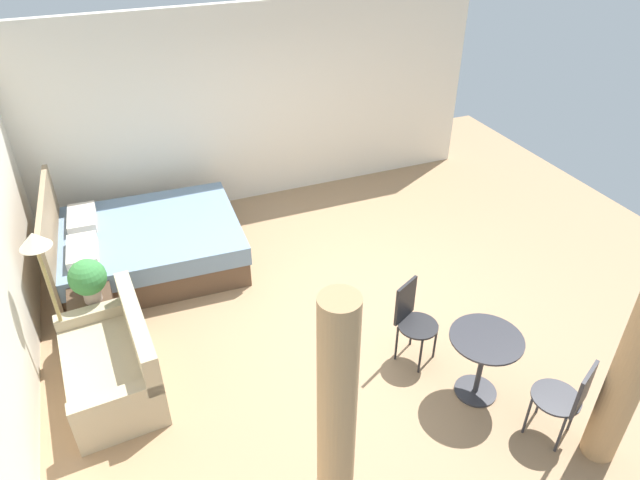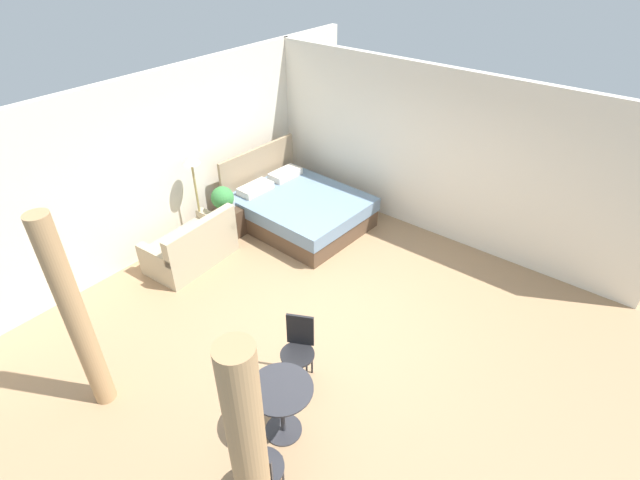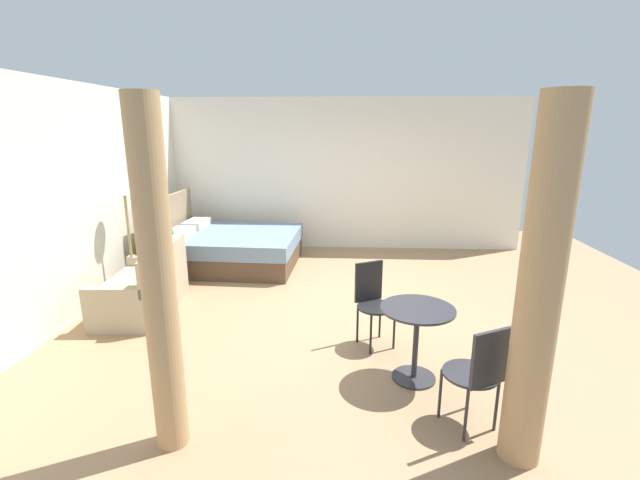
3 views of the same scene
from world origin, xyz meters
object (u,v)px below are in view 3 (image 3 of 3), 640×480
floor_lamp (126,206)px  cafe_chair_near_couch (372,296)px  vase (163,244)px  potted_plant (160,236)px  cafe_chair_near_window (480,370)px  bed (229,247)px  nightstand (164,269)px  balcony_table (417,330)px  couch (145,289)px

floor_lamp → cafe_chair_near_couch: (-1.21, -3.18, -0.71)m
vase → floor_lamp: size_ratio=0.12×
potted_plant → cafe_chair_near_window: (-2.85, -3.57, -0.25)m
cafe_chair_near_couch → bed: bearing=40.6°
nightstand → cafe_chair_near_window: bearing=-129.2°
cafe_chair_near_couch → floor_lamp: bearing=69.2°
nightstand → balcony_table: bearing=-124.6°
bed → nightstand: size_ratio=4.45×
couch → cafe_chair_near_couch: cafe_chair_near_couch is taller
bed → cafe_chair_near_couch: size_ratio=2.52×
vase → floor_lamp: bearing=152.6°
nightstand → balcony_table: (-2.26, -3.27, 0.24)m
couch → cafe_chair_near_couch: 2.87m
couch → cafe_chair_near_window: bearing=-120.5°
vase → nightstand: bearing=-169.4°
floor_lamp → cafe_chair_near_couch: bearing=-110.8°
potted_plant → cafe_chair_near_window: 4.57m
bed → nightstand: bearing=146.0°
nightstand → floor_lamp: size_ratio=0.32×
cafe_chair_near_couch → potted_plant: bearing=62.9°
vase → balcony_table: size_ratio=0.27×
potted_plant → vase: 0.29m
cafe_chair_near_couch → couch: bearing=76.4°
couch → potted_plant: bearing=6.3°
nightstand → floor_lamp: floor_lamp is taller
floor_lamp → balcony_table: bearing=-118.2°
nightstand → cafe_chair_near_window: (-2.95, -3.61, 0.27)m
floor_lamp → cafe_chair_near_couch: 3.48m
couch → cafe_chair_near_window: cafe_chair_near_window is taller
nightstand → vase: size_ratio=2.60×
cafe_chair_near_window → cafe_chair_near_couch: size_ratio=0.99×
vase → floor_lamp: 0.84m
potted_plant → cafe_chair_near_window: bearing=-128.6°
floor_lamp → vase: bearing=-27.4°
balcony_table → cafe_chair_near_couch: (0.69, 0.35, 0.03)m
bed → potted_plant: size_ratio=4.68×
bed → couch: bearing=163.7°
potted_plant → floor_lamp: size_ratio=0.31×
nightstand → balcony_table: 3.98m
nightstand → potted_plant: (-0.10, -0.04, 0.52)m
bed → couch: size_ratio=1.59×
vase → cafe_chair_near_window: size_ratio=0.22×
couch → balcony_table: bearing=-113.5°
vase → cafe_chair_near_couch: 3.39m
bed → cafe_chair_near_window: bearing=-143.6°
balcony_table → cafe_chair_near_window: bearing=-153.2°
potted_plant → balcony_table: 3.89m
bed → vase: size_ratio=11.60×
floor_lamp → cafe_chair_near_couch: size_ratio=1.76×
cafe_chair_near_window → potted_plant: bearing=51.4°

